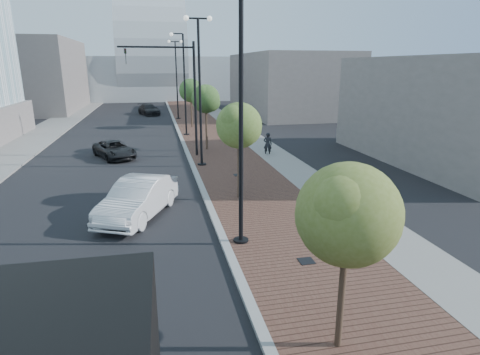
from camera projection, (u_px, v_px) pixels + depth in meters
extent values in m
cube|color=#4C2D23|center=(208.00, 125.00, 43.45)|extent=(7.00, 140.00, 0.12)
cube|color=slate|center=(232.00, 124.00, 44.00)|extent=(2.40, 140.00, 0.13)
cube|color=gray|center=(176.00, 126.00, 42.73)|extent=(0.30, 140.00, 0.14)
cube|color=slate|center=(48.00, 130.00, 40.08)|extent=(4.00, 140.00, 0.12)
imported|color=silver|center=(138.00, 198.00, 17.15)|extent=(3.71, 5.38, 1.68)
imported|color=black|center=(114.00, 150.00, 28.24)|extent=(3.65, 4.82, 1.22)
imported|color=black|center=(149.00, 110.00, 53.01)|extent=(3.31, 5.21, 1.41)
imported|color=black|center=(268.00, 144.00, 28.88)|extent=(0.73, 0.60, 1.71)
cylinder|color=black|center=(241.00, 242.00, 14.65)|extent=(0.56, 0.56, 0.20)
cylinder|color=black|center=(241.00, 120.00, 13.41)|extent=(0.16, 0.16, 9.00)
cylinder|color=black|center=(202.00, 165.00, 25.93)|extent=(0.56, 0.56, 0.20)
cylinder|color=black|center=(200.00, 95.00, 24.69)|extent=(0.16, 0.16, 9.00)
cylinder|color=black|center=(198.00, 18.00, 23.46)|extent=(1.40, 0.10, 0.10)
sphere|color=silver|center=(186.00, 18.00, 23.32)|extent=(0.32, 0.32, 0.32)
sphere|color=silver|center=(210.00, 19.00, 23.60)|extent=(0.32, 0.32, 0.32)
cylinder|color=black|center=(187.00, 135.00, 37.21)|extent=(0.56, 0.56, 0.20)
cylinder|color=black|center=(185.00, 86.00, 35.97)|extent=(0.16, 0.16, 9.00)
cylinder|color=black|center=(177.00, 34.00, 34.63)|extent=(1.00, 0.10, 0.10)
sphere|color=silver|center=(171.00, 34.00, 34.55)|extent=(0.32, 0.32, 0.32)
cylinder|color=black|center=(178.00, 119.00, 48.49)|extent=(0.56, 0.56, 0.20)
cylinder|color=black|center=(177.00, 81.00, 47.25)|extent=(0.16, 0.16, 9.00)
cylinder|color=black|center=(175.00, 42.00, 46.02)|extent=(1.40, 0.10, 0.10)
sphere|color=silver|center=(169.00, 41.00, 45.87)|extent=(0.32, 0.32, 0.32)
sphere|color=silver|center=(181.00, 42.00, 46.16)|extent=(0.32, 0.32, 0.32)
cylinder|color=black|center=(195.00, 101.00, 27.68)|extent=(0.18, 0.18, 8.00)
cylinder|color=black|center=(156.00, 47.00, 26.18)|extent=(5.00, 0.12, 0.12)
imported|color=black|center=(126.00, 56.00, 25.94)|extent=(0.16, 0.20, 1.00)
cylinder|color=#382619|center=(342.00, 290.00, 8.81)|extent=(0.16, 0.16, 3.15)
sphere|color=#556322|center=(348.00, 214.00, 8.32)|extent=(2.25, 2.25, 2.25)
sphere|color=#556322|center=(357.00, 218.00, 8.74)|extent=(1.57, 1.57, 1.57)
sphere|color=#556322|center=(342.00, 206.00, 7.89)|extent=(1.35, 1.35, 1.35)
cylinder|color=#382619|center=(239.00, 166.00, 19.11)|extent=(0.16, 0.16, 3.44)
sphere|color=#476221|center=(239.00, 125.00, 18.57)|extent=(2.19, 2.19, 2.19)
sphere|color=#476221|center=(246.00, 129.00, 19.00)|extent=(1.53, 1.53, 1.53)
sphere|color=#476221|center=(234.00, 119.00, 18.13)|extent=(1.31, 1.31, 1.31)
cylinder|color=#382619|center=(206.00, 127.00, 30.35)|extent=(0.16, 0.16, 3.72)
sphere|color=#2E511B|center=(206.00, 99.00, 29.77)|extent=(2.16, 2.16, 2.16)
sphere|color=#2E511B|center=(210.00, 102.00, 30.20)|extent=(1.51, 1.51, 1.51)
sphere|color=#2E511B|center=(202.00, 94.00, 29.32)|extent=(1.29, 1.29, 1.29)
cylinder|color=#382619|center=(191.00, 111.00, 41.64)|extent=(0.16, 0.16, 3.65)
sphere|color=#284E1A|center=(191.00, 90.00, 41.07)|extent=(2.44, 2.44, 2.44)
sphere|color=#284E1A|center=(194.00, 93.00, 41.50)|extent=(1.71, 1.71, 1.71)
sphere|color=#284E1A|center=(188.00, 87.00, 40.62)|extent=(1.47, 1.47, 1.47)
cube|color=#B1B9BC|center=(153.00, 77.00, 83.54)|extent=(50.00, 28.00, 8.00)
cube|color=#675F5C|center=(25.00, 76.00, 56.10)|extent=(14.00, 20.00, 10.00)
cube|color=#67605D|center=(288.00, 84.00, 54.32)|extent=(12.00, 22.00, 8.00)
cube|color=#635C59|center=(460.00, 110.00, 26.67)|extent=(10.00, 16.00, 7.00)
cube|color=black|center=(306.00, 261.00, 13.13)|extent=(0.50, 0.50, 0.02)
cube|color=black|center=(238.00, 175.00, 23.47)|extent=(0.50, 0.50, 0.02)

